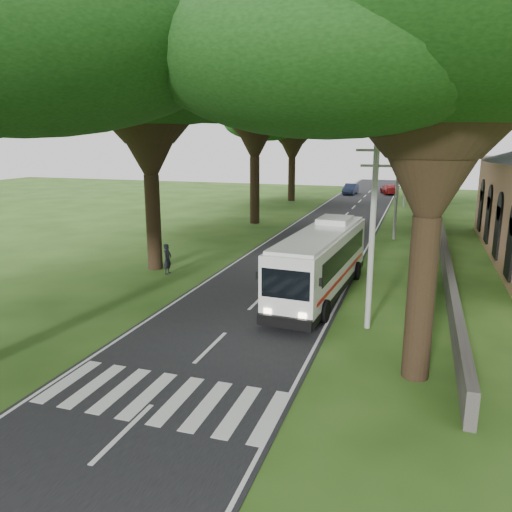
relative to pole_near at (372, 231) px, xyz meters
name	(u,v)px	position (x,y,z in m)	size (l,w,h in m)	color
ground	(188,370)	(-5.50, -6.00, -4.18)	(140.00, 140.00, 0.00)	#244413
road	(323,237)	(-5.50, 19.00, -4.17)	(8.00, 120.00, 0.04)	black
crosswalk	(160,398)	(-5.50, -8.00, -4.18)	(8.00, 3.00, 0.01)	silver
property_wall	(442,239)	(3.50, 18.00, -3.58)	(0.35, 50.00, 1.20)	#383533
pole_near	(372,231)	(0.00, 0.00, 0.00)	(1.60, 0.24, 8.00)	gray
pole_mid	(397,187)	(0.00, 20.00, 0.00)	(1.60, 0.24, 8.00)	gray
pole_far	(406,171)	(0.00, 40.00, 0.00)	(1.60, 0.24, 8.00)	gray
tree_l_mida	(146,69)	(-13.50, 6.00, 7.47)	(15.80, 15.80, 15.09)	black
tree_l_midb	(255,83)	(-13.00, 24.00, 8.45)	(16.01, 16.01, 16.13)	black
tree_l_far	(293,114)	(-14.00, 42.00, 6.55)	(14.76, 14.76, 13.95)	black
tree_r_near	(443,25)	(2.00, -4.00, 6.85)	(14.61, 14.61, 14.23)	black
tree_r_mida	(443,67)	(2.50, 14.00, 7.91)	(14.10, 14.10, 15.23)	black
tree_r_midb	(432,81)	(2.00, 32.00, 8.93)	(13.90, 13.90, 16.24)	black
tree_r_far	(437,102)	(3.00, 50.00, 8.20)	(13.99, 13.99, 15.51)	black
coach_bus	(321,261)	(-2.80, 3.96, -2.38)	(3.21, 11.44, 3.34)	silver
distant_car_b	(351,189)	(-7.77, 51.78, -3.41)	(1.57, 4.51, 1.49)	navy
distant_car_c	(389,189)	(-2.50, 53.70, -3.45)	(1.95, 4.79, 1.39)	maroon
pedestrian	(168,259)	(-12.17, 5.12, -3.27)	(0.66, 0.43, 1.81)	black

